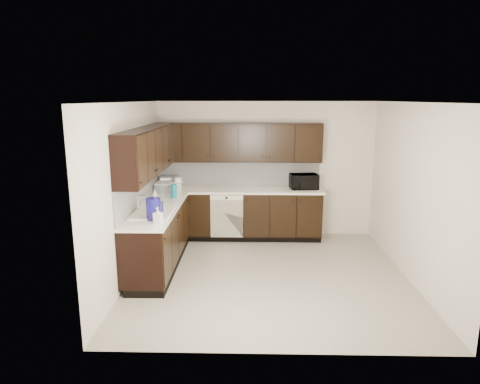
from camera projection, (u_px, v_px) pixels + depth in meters
name	position (u px, v px, depth m)	size (l,w,h in m)	color
floor	(269.00, 275.00, 6.31)	(4.00, 4.00, 0.00)	#A89F8B
ceiling	(272.00, 102.00, 5.77)	(4.00, 4.00, 0.00)	white
wall_back	(266.00, 169.00, 8.00)	(4.00, 0.02, 2.50)	beige
wall_left	(130.00, 192.00, 6.09)	(0.02, 4.00, 2.50)	beige
wall_right	(413.00, 193.00, 6.00)	(0.02, 4.00, 2.50)	beige
wall_front	(280.00, 237.00, 4.09)	(4.00, 0.02, 2.50)	beige
lower_cabinets	(208.00, 226.00, 7.33)	(3.00, 2.80, 0.90)	black
countertop	(207.00, 197.00, 7.22)	(3.03, 2.83, 0.04)	white
backsplash	(196.00, 179.00, 7.37)	(3.00, 2.80, 0.48)	silver
upper_cabinets	(201.00, 146.00, 7.13)	(3.00, 2.80, 0.70)	black
dishwasher	(227.00, 214.00, 7.59)	(0.58, 0.04, 0.78)	#F8EFCB
sink	(153.00, 217.00, 6.15)	(0.54, 0.82, 0.42)	#F8EFCB
microwave	(304.00, 182.00, 7.74)	(0.49, 0.33, 0.27)	black
soap_bottle_a	(158.00, 215.00, 5.61)	(0.10, 0.10, 0.22)	gray
soap_bottle_b	(155.00, 196.00, 6.73)	(0.09, 0.09, 0.22)	gray
toaster_oven	(170.00, 183.00, 7.77)	(0.36, 0.26, 0.22)	silver
storage_bin	(169.00, 188.00, 7.45)	(0.44, 0.32, 0.17)	white
blue_pitcher	(153.00, 209.00, 5.77)	(0.20, 0.20, 0.30)	#120E86
teal_tumbler	(174.00, 191.00, 7.06)	(0.10, 0.10, 0.22)	#0C788D
paper_towel_roll	(178.00, 185.00, 7.43)	(0.12, 0.12, 0.26)	white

